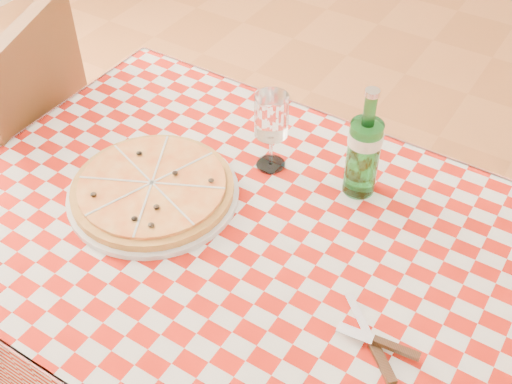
% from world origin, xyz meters
% --- Properties ---
extents(dining_table, '(1.20, 0.80, 0.75)m').
position_xyz_m(dining_table, '(0.00, 0.00, 0.66)').
color(dining_table, brown).
rests_on(dining_table, ground).
extents(tablecloth, '(1.30, 0.90, 0.01)m').
position_xyz_m(tablecloth, '(0.00, 0.00, 0.75)').
color(tablecloth, '#9C1309').
rests_on(tablecloth, dining_table).
extents(chair_far, '(0.55, 0.55, 0.96)m').
position_xyz_m(chair_far, '(-0.83, 0.09, 0.55)').
color(chair_far, brown).
rests_on(chair_far, ground).
extents(pizza_plate, '(0.47, 0.47, 0.05)m').
position_xyz_m(pizza_plate, '(-0.24, -0.02, 0.78)').
color(pizza_plate, '#C08240').
rests_on(pizza_plate, tablecloth).
extents(water_bottle, '(0.08, 0.08, 0.26)m').
position_xyz_m(water_bottle, '(0.13, 0.24, 0.89)').
color(water_bottle, '#1A6826').
rests_on(water_bottle, tablecloth).
extents(wine_glass, '(0.10, 0.10, 0.19)m').
position_xyz_m(wine_glass, '(-0.07, 0.21, 0.85)').
color(wine_glass, white).
rests_on(wine_glass, tablecloth).
extents(cutlery, '(0.24, 0.22, 0.02)m').
position_xyz_m(cutlery, '(0.33, -0.11, 0.77)').
color(cutlery, silver).
rests_on(cutlery, tablecloth).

